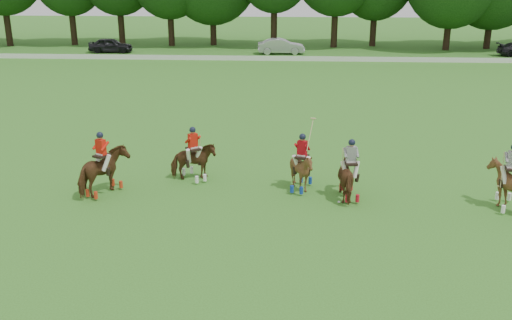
# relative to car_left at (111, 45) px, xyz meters

# --- Properties ---
(ground) EXTENTS (180.00, 180.00, 0.00)m
(ground) POSITION_rel_car_left_xyz_m (16.81, -42.50, -0.76)
(ground) COLOR #356B1E
(ground) RESTS_ON ground
(boundary_rail) EXTENTS (120.00, 0.10, 0.44)m
(boundary_rail) POSITION_rel_car_left_xyz_m (16.81, -4.50, -0.54)
(boundary_rail) COLOR white
(boundary_rail) RESTS_ON ground
(car_left) EXTENTS (4.51, 1.95, 1.51)m
(car_left) POSITION_rel_car_left_xyz_m (0.00, 0.00, 0.00)
(car_left) COLOR black
(car_left) RESTS_ON ground
(car_mid) EXTENTS (4.86, 1.98, 1.57)m
(car_mid) POSITION_rel_car_left_xyz_m (17.69, 0.00, 0.03)
(car_mid) COLOR #AAABB0
(car_mid) RESTS_ON ground
(polo_red_a) EXTENTS (1.86, 2.35, 2.49)m
(polo_red_a) POSITION_rel_car_left_xyz_m (11.60, -38.63, 0.17)
(polo_red_a) COLOR #4A2913
(polo_red_a) RESTS_ON ground
(polo_red_b) EXTENTS (2.01, 1.98, 2.26)m
(polo_red_b) POSITION_rel_car_left_xyz_m (14.80, -36.85, 0.05)
(polo_red_b) COLOR #4A2913
(polo_red_b) RESTS_ON ground
(polo_red_c) EXTENTS (1.68, 1.78, 2.85)m
(polo_red_c) POSITION_rel_car_left_xyz_m (19.21, -37.74, 0.07)
(polo_red_c) COLOR #4A2913
(polo_red_c) RESTS_ON ground
(polo_stripe_a) EXTENTS (1.22, 2.00, 2.33)m
(polo_stripe_a) POSITION_rel_car_left_xyz_m (21.02, -38.45, 0.09)
(polo_stripe_a) COLOR #4A2913
(polo_stripe_a) RESTS_ON ground
(polo_stripe_b) EXTENTS (1.68, 1.83, 2.46)m
(polo_stripe_b) POSITION_rel_car_left_xyz_m (26.65, -39.11, 0.15)
(polo_stripe_b) COLOR #4A2913
(polo_stripe_b) RESTS_ON ground
(polo_ball) EXTENTS (0.09, 0.09, 0.09)m
(polo_ball) POSITION_rel_car_left_xyz_m (20.60, -39.00, -0.71)
(polo_ball) COLOR white
(polo_ball) RESTS_ON ground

